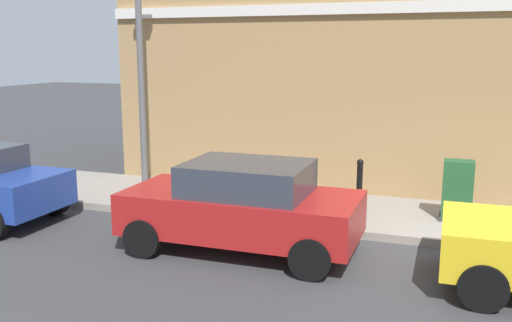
{
  "coord_description": "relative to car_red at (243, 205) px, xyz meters",
  "views": [
    {
      "loc": [
        -9.25,
        0.22,
        3.34
      ],
      "look_at": [
        1.01,
        3.87,
        1.2
      ],
      "focal_mm": 39.91,
      "sensor_mm": 36.0,
      "label": 1
    }
  ],
  "objects": [
    {
      "name": "ground",
      "position": [
        0.71,
        -3.49,
        -0.79
      ],
      "size": [
        80.0,
        80.0,
        0.0
      ],
      "primitive_type": "plane",
      "color": "#38383A"
    },
    {
      "name": "lamppost",
      "position": [
        2.45,
        3.32,
        2.51
      ],
      "size": [
        0.2,
        0.44,
        5.72
      ],
      "color": "#59595B",
      "rests_on": "sidewalk"
    },
    {
      "name": "utility_cabinet",
      "position": [
        2.55,
        -3.37,
        -0.11
      ],
      "size": [
        0.46,
        0.61,
        1.15
      ],
      "color": "#1E4C28",
      "rests_on": "sidewalk"
    },
    {
      "name": "corner_building",
      "position": [
        7.18,
        -0.35,
        2.78
      ],
      "size": [
        6.65,
        10.28,
        7.13
      ],
      "color": "#9E7A4C",
      "rests_on": "ground"
    },
    {
      "name": "bollard_far_kerb",
      "position": [
        1.47,
        0.22,
        -0.09
      ],
      "size": [
        0.14,
        0.14,
        1.04
      ],
      "color": "black",
      "rests_on": "sidewalk"
    },
    {
      "name": "sidewalk",
      "position": [
        2.56,
        2.51,
        -0.72
      ],
      "size": [
        2.69,
        30.0,
        0.15
      ],
      "primitive_type": "cube",
      "color": "gray",
      "rests_on": "ground"
    },
    {
      "name": "bollard_near_cabinet",
      "position": [
        2.65,
        -1.5,
        -0.09
      ],
      "size": [
        0.14,
        0.14,
        1.04
      ],
      "color": "black",
      "rests_on": "sidewalk"
    },
    {
      "name": "car_red",
      "position": [
        0.0,
        0.0,
        0.0
      ],
      "size": [
        1.88,
        3.91,
        1.52
      ],
      "rotation": [
        0.0,
        0.0,
        1.57
      ],
      "color": "maroon",
      "rests_on": "ground"
    }
  ]
}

